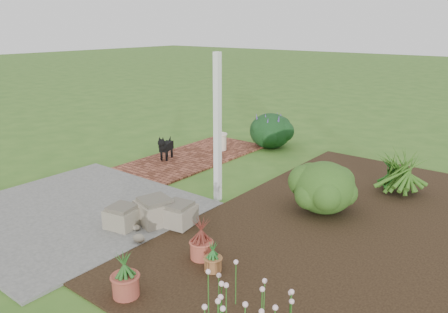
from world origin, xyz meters
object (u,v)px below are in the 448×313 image
Objects in this scene: stone_trough_near at (123,218)px; cream_ceramic_urn at (220,142)px; black_dog at (165,146)px; evergreen_shrub at (324,186)px.

stone_trough_near is 1.08× the size of cream_ceramic_urn.
black_dog is 3.97m from evergreen_shrub.
cream_ceramic_urn is at bearing 153.92° from evergreen_shrub.
evergreen_shrub is at bearing -26.27° from black_dog.
evergreen_shrub reaches higher than stone_trough_near.
cream_ceramic_urn is 0.40× the size of evergreen_shrub.
stone_trough_near is 0.43× the size of evergreen_shrub.
evergreen_shrub is (2.05, 2.39, 0.26)m from stone_trough_near.
cream_ceramic_urn reaches higher than stone_trough_near.
evergreen_shrub reaches higher than cream_ceramic_urn.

